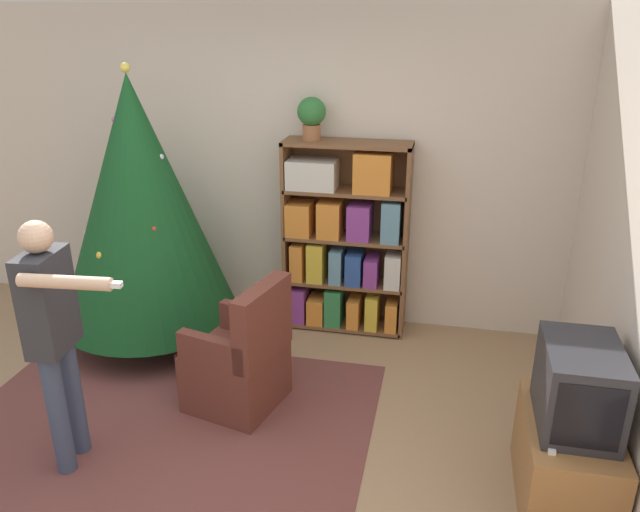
{
  "coord_description": "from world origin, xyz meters",
  "views": [
    {
      "loc": [
        1.29,
        -2.67,
        2.54
      ],
      "look_at": [
        0.52,
        1.0,
        1.05
      ],
      "focal_mm": 35.0,
      "sensor_mm": 36.0,
      "label": 1
    }
  ],
  "objects": [
    {
      "name": "ground_plane",
      "position": [
        0.0,
        0.0,
        0.0
      ],
      "size": [
        14.0,
        14.0,
        0.0
      ],
      "primitive_type": "plane",
      "color": "#9E7A56"
    },
    {
      "name": "wall_back",
      "position": [
        0.0,
        2.27,
        1.3
      ],
      "size": [
        8.0,
        0.1,
        2.6
      ],
      "color": "beige",
      "rests_on": "ground_plane"
    },
    {
      "name": "area_rug",
      "position": [
        -0.41,
        0.4,
        0.0
      ],
      "size": [
        2.68,
        2.08,
        0.01
      ],
      "color": "brown",
      "rests_on": "ground_plane"
    },
    {
      "name": "bookshelf",
      "position": [
        0.51,
        2.03,
        0.78
      ],
      "size": [
        1.01,
        0.32,
        1.59
      ],
      "color": "brown",
      "rests_on": "ground_plane"
    },
    {
      "name": "tv_stand",
      "position": [
        2.03,
        0.27,
        0.26
      ],
      "size": [
        0.47,
        0.78,
        0.51
      ],
      "color": "#996638",
      "rests_on": "ground_plane"
    },
    {
      "name": "television",
      "position": [
        2.03,
        0.27,
        0.74
      ],
      "size": [
        0.38,
        0.55,
        0.45
      ],
      "color": "#28282D",
      "rests_on": "tv_stand"
    },
    {
      "name": "game_remote",
      "position": [
        1.89,
        0.04,
        0.52
      ],
      "size": [
        0.04,
        0.12,
        0.02
      ],
      "color": "white",
      "rests_on": "tv_stand"
    },
    {
      "name": "christmas_tree",
      "position": [
        -0.99,
        1.51,
        1.17
      ],
      "size": [
        1.4,
        1.4,
        2.19
      ],
      "color": "#4C3323",
      "rests_on": "ground_plane"
    },
    {
      "name": "armchair",
      "position": [
        0.02,
        0.77,
        0.32
      ],
      "size": [
        0.69,
        0.68,
        0.92
      ],
      "rotation": [
        0.0,
        0.0,
        -1.82
      ],
      "color": "brown",
      "rests_on": "ground_plane"
    },
    {
      "name": "standing_person",
      "position": [
        -0.78,
        0.01,
        0.9
      ],
      "size": [
        0.66,
        0.47,
        1.52
      ],
      "rotation": [
        0.0,
        0.0,
        -1.48
      ],
      "color": "#38425B",
      "rests_on": "ground_plane"
    },
    {
      "name": "potted_plant",
      "position": [
        0.23,
        2.04,
        1.78
      ],
      "size": [
        0.22,
        0.22,
        0.33
      ],
      "color": "#935B38",
      "rests_on": "bookshelf"
    },
    {
      "name": "book_pile_near_tree",
      "position": [
        -0.56,
        1.23,
        0.04
      ],
      "size": [
        0.24,
        0.2,
        0.08
      ],
      "color": "#843889",
      "rests_on": "ground_plane"
    }
  ]
}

